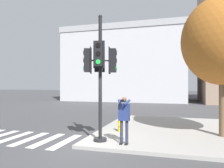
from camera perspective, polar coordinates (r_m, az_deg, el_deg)
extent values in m
plane|color=#424244|center=(8.48, -5.69, -15.89)|extent=(160.00, 160.00, 0.00)
cube|color=#9E9B96|center=(11.31, 18.57, -11.57)|extent=(8.00, 8.00, 0.13)
cube|color=silver|center=(9.26, -12.03, -14.52)|extent=(0.36, 2.40, 0.01)
cube|color=silver|center=(9.67, -16.52, -13.89)|extent=(0.36, 2.40, 0.01)
cube|color=silver|center=(10.14, -20.61, -13.25)|extent=(0.36, 2.40, 0.01)
cube|color=silver|center=(10.65, -24.30, -12.61)|extent=(0.36, 2.40, 0.01)
cylinder|color=black|center=(8.67, -3.10, -14.26)|extent=(0.50, 0.50, 0.12)
cylinder|color=black|center=(8.41, -3.09, 1.67)|extent=(0.14, 0.14, 4.64)
sphere|color=black|center=(8.81, -3.09, 17.19)|extent=(0.15, 0.15, 0.15)
cylinder|color=black|center=(8.69, -3.20, 6.55)|extent=(0.17, 0.30, 0.05)
cube|color=black|center=(8.96, -3.32, 6.34)|extent=(0.37, 0.34, 0.90)
cube|color=black|center=(8.83, -3.26, 6.44)|extent=(0.40, 0.19, 1.02)
cylinder|color=black|center=(9.13, -3.37, 8.12)|extent=(0.17, 0.10, 0.17)
cylinder|color=black|center=(9.09, -3.38, 6.24)|extent=(0.17, 0.10, 0.17)
cylinder|color=green|center=(9.06, -3.38, 4.36)|extent=(0.17, 0.10, 0.17)
cylinder|color=black|center=(8.27, -3.27, 7.58)|extent=(0.11, 0.31, 0.05)
cube|color=black|center=(8.00, -3.52, 7.85)|extent=(0.34, 0.30, 0.90)
cube|color=black|center=(8.13, -3.40, 7.72)|extent=(0.42, 0.11, 1.02)
cylinder|color=black|center=(7.91, -3.64, 10.14)|extent=(0.17, 0.07, 0.17)
cylinder|color=black|center=(7.87, -3.64, 7.98)|extent=(0.17, 0.07, 0.17)
cylinder|color=green|center=(7.83, -3.64, 5.81)|extent=(0.17, 0.07, 0.17)
cylinder|color=black|center=(8.47, -4.59, 6.15)|extent=(0.31, 0.13, 0.05)
cube|color=black|center=(8.50, -6.43, 6.13)|extent=(0.31, 0.35, 0.90)
cube|color=black|center=(8.49, -5.54, 6.14)|extent=(0.14, 0.41, 1.02)
cylinder|color=black|center=(8.56, -7.34, 8.12)|extent=(0.08, 0.17, 0.17)
cylinder|color=black|center=(8.52, -7.34, 6.12)|extent=(0.08, 0.17, 0.17)
cylinder|color=green|center=(8.49, -7.34, 4.11)|extent=(0.08, 0.17, 0.17)
cylinder|color=black|center=(8.42, -1.60, 6.11)|extent=(0.31, 0.10, 0.05)
cube|color=black|center=(8.39, 0.25, 6.13)|extent=(0.29, 0.34, 0.90)
cube|color=black|center=(8.41, -0.65, 6.12)|extent=(0.09, 0.42, 1.02)
cylinder|color=black|center=(8.41, 1.17, 8.18)|extent=(0.06, 0.17, 0.17)
cylinder|color=black|center=(8.38, 1.17, 6.15)|extent=(0.06, 0.17, 0.17)
cylinder|color=green|center=(8.35, 1.17, 4.10)|extent=(0.06, 0.17, 0.17)
cube|color=black|center=(8.24, 2.39, -15.25)|extent=(0.09, 0.24, 0.05)
cube|color=black|center=(8.20, 3.80, -15.33)|extent=(0.09, 0.24, 0.05)
cylinder|color=#282D42|center=(8.21, 2.50, -12.43)|extent=(0.11, 0.11, 0.86)
cylinder|color=#282D42|center=(8.16, 3.89, -12.49)|extent=(0.11, 0.11, 0.86)
cube|color=navy|center=(8.06, 3.19, -7.37)|extent=(0.40, 0.22, 0.61)
sphere|color=brown|center=(8.02, 3.19, -4.11)|extent=(0.19, 0.19, 0.19)
cube|color=black|center=(7.72, 2.67, -4.41)|extent=(0.12, 0.10, 0.09)
cylinder|color=black|center=(7.65, 2.55, -4.45)|extent=(0.06, 0.08, 0.06)
cylinder|color=navy|center=(7.92, 2.01, -4.80)|extent=(0.23, 0.35, 0.22)
cylinder|color=navy|center=(7.86, 3.92, -4.84)|extent=(0.23, 0.35, 0.22)
cube|color=#B7B2A8|center=(8.06, 5.19, -9.20)|extent=(0.10, 0.20, 0.26)
cylinder|color=brown|center=(10.33, 27.02, -4.34)|extent=(0.33, 0.33, 2.83)
ellipsoid|color=#A86023|center=(10.47, 27.00, 10.08)|extent=(3.42, 3.42, 3.76)
cylinder|color=yellow|center=(10.27, 2.14, -10.88)|extent=(0.20, 0.20, 0.53)
sphere|color=yellow|center=(10.21, 2.14, -9.09)|extent=(0.18, 0.18, 0.18)
cylinder|color=yellow|center=(10.13, 1.96, -10.69)|extent=(0.09, 0.06, 0.09)
cube|color=#BCBCC1|center=(35.14, 4.50, 3.94)|extent=(17.18, 13.40, 9.70)
cube|color=#A3A3A8|center=(35.90, 4.49, 12.33)|extent=(17.38, 13.60, 0.80)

